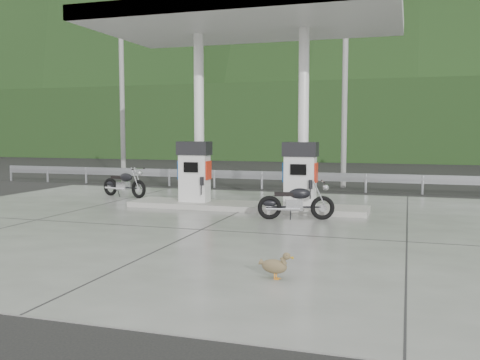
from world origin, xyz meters
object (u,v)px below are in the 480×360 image
(gas_pump_left, at_px, (194,172))
(motorcycle_right, at_px, (296,203))
(motorcycle_left, at_px, (124,184))
(gas_pump_right, at_px, (300,174))
(duck, at_px, (274,267))

(gas_pump_left, xyz_separation_m, motorcycle_right, (3.37, -1.41, -0.62))
(gas_pump_left, relative_size, motorcycle_left, 0.97)
(gas_pump_right, distance_m, motorcycle_right, 1.55)
(duck, bearing_deg, motorcycle_left, 141.08)
(gas_pump_left, bearing_deg, duck, -59.08)
(motorcycle_left, height_order, motorcycle_right, motorcycle_left)
(motorcycle_left, relative_size, duck, 3.69)
(gas_pump_right, distance_m, duck, 7.08)
(motorcycle_left, relative_size, motorcycle_right, 1.02)
(gas_pump_left, distance_m, motorcycle_right, 3.71)
(motorcycle_left, bearing_deg, gas_pump_right, 3.05)
(gas_pump_right, relative_size, motorcycle_right, 0.98)
(motorcycle_right, relative_size, duck, 3.62)
(gas_pump_right, xyz_separation_m, motorcycle_right, (0.17, -1.41, -0.62))
(gas_pump_left, relative_size, gas_pump_right, 1.00)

